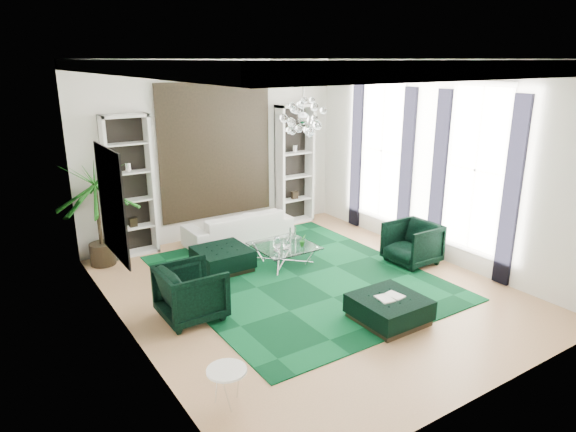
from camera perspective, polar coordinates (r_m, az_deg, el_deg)
floor at (r=8.93m, az=2.23°, el=-8.17°), size 6.00×7.00×0.02m
ceiling at (r=8.08m, az=2.56°, el=17.15°), size 6.00×7.00×0.02m
wall_back at (r=11.28m, az=-8.13°, el=7.23°), size 6.00×0.02×3.80m
wall_front at (r=5.93m, az=22.55°, el=-2.97°), size 6.00×0.02×3.80m
wall_left at (r=7.04m, az=-17.98°, el=0.57°), size 0.02×7.00×3.80m
wall_right at (r=10.31m, az=16.19°, el=5.80°), size 0.02×7.00×3.80m
crown_molding at (r=8.08m, az=2.54°, el=16.37°), size 6.00×7.00×0.18m
ceiling_medallion at (r=8.32m, az=1.29°, el=16.89°), size 0.90×0.90×0.05m
tapestry at (r=11.23m, az=-8.02°, el=7.20°), size 2.50×0.06×2.80m
shelving_left at (r=10.52m, az=-17.17°, el=3.15°), size 0.90×0.38×2.80m
shelving_right at (r=12.15m, az=0.75°, el=5.71°), size 0.90×0.38×2.80m
painting at (r=7.62m, az=-18.90°, el=1.33°), size 0.04×1.30×1.60m
window_near at (r=9.75m, az=20.10°, el=4.81°), size 0.03×1.10×2.90m
curtain_near_a at (r=9.34m, az=23.60°, el=2.34°), size 0.07×0.30×3.25m
curtain_near_b at (r=10.24m, az=16.38°, el=4.28°), size 0.07×0.30×3.25m
window_far at (r=11.31m, az=10.38°, el=7.15°), size 0.03×1.10×2.90m
curtain_far_a at (r=10.79m, az=13.01°, el=5.17°), size 0.07×0.30×3.25m
curtain_far_b at (r=11.90m, az=7.60°, el=6.54°), size 0.07×0.30×3.25m
rug at (r=9.37m, az=1.12°, el=-6.75°), size 4.20×5.00×0.02m
sofa at (r=11.09m, az=-5.53°, el=-1.19°), size 2.30×0.90×0.67m
armchair_left at (r=7.96m, az=-10.70°, el=-8.34°), size 0.93×0.90×0.84m
armchair_right at (r=10.13m, az=13.62°, el=-2.98°), size 0.89×0.87×0.81m
coffee_table at (r=9.91m, az=-0.43°, el=-4.29°), size 1.09×1.09×0.38m
ottoman_side at (r=9.69m, az=-7.28°, el=-4.79°), size 0.95×0.95×0.42m
ottoman_front at (r=7.97m, az=11.14°, el=-10.15°), size 0.98×0.98×0.39m
book at (r=7.87m, az=11.23°, el=-8.79°), size 0.42×0.28×0.03m
side_table at (r=6.19m, az=-6.77°, el=-18.38°), size 0.46×0.46×0.44m
palm at (r=10.17m, az=-20.50°, el=1.68°), size 1.61×1.61×2.57m
chandelier at (r=8.65m, az=1.69°, el=10.79°), size 0.82×0.82×0.74m
table_plant at (r=9.76m, az=1.64°, el=-2.72°), size 0.13×0.10×0.23m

